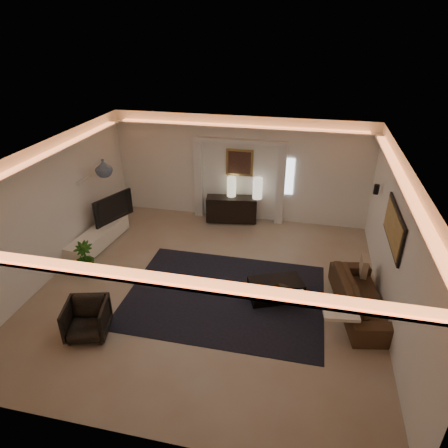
% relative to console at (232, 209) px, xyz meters
% --- Properties ---
extents(floor, '(7.00, 7.00, 0.00)m').
position_rel_console_xyz_m(floor, '(0.15, -3.15, -0.40)').
color(floor, tan).
rests_on(floor, ground).
extents(ceiling, '(7.00, 7.00, 0.00)m').
position_rel_console_xyz_m(ceiling, '(0.15, -3.15, 2.50)').
color(ceiling, white).
rests_on(ceiling, ground).
extents(wall_back, '(7.00, 0.00, 7.00)m').
position_rel_console_xyz_m(wall_back, '(0.15, 0.35, 1.05)').
color(wall_back, white).
rests_on(wall_back, ground).
extents(wall_front, '(7.00, 0.00, 7.00)m').
position_rel_console_xyz_m(wall_front, '(0.15, -6.65, 1.05)').
color(wall_front, white).
rests_on(wall_front, ground).
extents(wall_left, '(0.00, 7.00, 7.00)m').
position_rel_console_xyz_m(wall_left, '(-3.35, -3.15, 1.05)').
color(wall_left, white).
rests_on(wall_left, ground).
extents(wall_right, '(0.00, 7.00, 7.00)m').
position_rel_console_xyz_m(wall_right, '(3.65, -3.15, 1.05)').
color(wall_right, white).
rests_on(wall_right, ground).
extents(cove_soffit, '(7.00, 7.00, 0.04)m').
position_rel_console_xyz_m(cove_soffit, '(0.15, -3.15, 2.22)').
color(cove_soffit, silver).
rests_on(cove_soffit, ceiling).
extents(daylight_slit, '(0.25, 0.03, 1.00)m').
position_rel_console_xyz_m(daylight_slit, '(1.50, 0.33, 0.95)').
color(daylight_slit, white).
rests_on(daylight_slit, wall_back).
extents(area_rug, '(4.00, 3.00, 0.01)m').
position_rel_console_xyz_m(area_rug, '(0.55, -3.35, -0.39)').
color(area_rug, black).
rests_on(area_rug, ground).
extents(pilaster_left, '(0.22, 0.20, 2.20)m').
position_rel_console_xyz_m(pilaster_left, '(-1.00, 0.25, 0.70)').
color(pilaster_left, silver).
rests_on(pilaster_left, ground).
extents(pilaster_right, '(0.22, 0.20, 2.20)m').
position_rel_console_xyz_m(pilaster_right, '(1.30, 0.25, 0.70)').
color(pilaster_right, silver).
rests_on(pilaster_right, ground).
extents(alcove_header, '(2.52, 0.20, 0.12)m').
position_rel_console_xyz_m(alcove_header, '(0.15, 0.25, 1.85)').
color(alcove_header, silver).
rests_on(alcove_header, wall_back).
extents(painting_frame, '(0.74, 0.04, 0.74)m').
position_rel_console_xyz_m(painting_frame, '(0.15, 0.32, 1.25)').
color(painting_frame, tan).
rests_on(painting_frame, wall_back).
extents(painting_canvas, '(0.62, 0.02, 0.62)m').
position_rel_console_xyz_m(painting_canvas, '(0.15, 0.30, 1.25)').
color(painting_canvas, '#4C2D1E').
rests_on(painting_canvas, wall_back).
extents(art_panel_frame, '(0.04, 1.64, 0.74)m').
position_rel_console_xyz_m(art_panel_frame, '(3.62, -2.85, 1.30)').
color(art_panel_frame, black).
rests_on(art_panel_frame, wall_right).
extents(art_panel_gold, '(0.02, 1.50, 0.62)m').
position_rel_console_xyz_m(art_panel_gold, '(3.59, -2.85, 1.30)').
color(art_panel_gold, tan).
rests_on(art_panel_gold, wall_right).
extents(wall_sconce, '(0.12, 0.12, 0.22)m').
position_rel_console_xyz_m(wall_sconce, '(3.53, -0.95, 1.28)').
color(wall_sconce, black).
rests_on(wall_sconce, wall_right).
extents(wall_niche, '(0.10, 0.55, 0.04)m').
position_rel_console_xyz_m(wall_niche, '(-3.29, -1.75, 1.25)').
color(wall_niche, silver).
rests_on(wall_niche, wall_left).
extents(console, '(1.44, 0.64, 0.69)m').
position_rel_console_xyz_m(console, '(0.00, 0.00, 0.00)').
color(console, black).
rests_on(console, ground).
extents(lamp_left, '(0.28, 0.28, 0.54)m').
position_rel_console_xyz_m(lamp_left, '(-0.03, 0.10, 0.69)').
color(lamp_left, '#FEF4C7').
rests_on(lamp_left, console).
extents(lamp_right, '(0.33, 0.33, 0.58)m').
position_rel_console_xyz_m(lamp_right, '(0.69, 0.10, 0.69)').
color(lamp_right, white).
rests_on(lamp_right, console).
extents(media_ledge, '(0.71, 2.11, 0.39)m').
position_rel_console_xyz_m(media_ledge, '(-3.00, -2.01, -0.18)').
color(media_ledge, white).
rests_on(media_ledge, ground).
extents(tv, '(1.19, 0.61, 0.70)m').
position_rel_console_xyz_m(tv, '(-2.95, -1.33, 0.40)').
color(tv, black).
rests_on(tv, media_ledge).
extents(figurine, '(0.16, 0.16, 0.34)m').
position_rel_console_xyz_m(figurine, '(-3.00, -1.07, 0.24)').
color(figurine, black).
rests_on(figurine, media_ledge).
extents(ginger_jar, '(0.52, 0.52, 0.43)m').
position_rel_console_xyz_m(ginger_jar, '(-2.88, -1.49, 1.49)').
color(ginger_jar, slate).
rests_on(ginger_jar, wall_niche).
extents(plant, '(0.47, 0.47, 0.74)m').
position_rel_console_xyz_m(plant, '(-2.71, -3.16, -0.03)').
color(plant, '#235412').
rests_on(plant, ground).
extents(sofa, '(2.25, 1.20, 0.62)m').
position_rel_console_xyz_m(sofa, '(3.24, -3.21, -0.09)').
color(sofa, '#412816').
rests_on(sofa, ground).
extents(throw_blanket, '(0.67, 0.57, 0.07)m').
position_rel_console_xyz_m(throw_blanket, '(2.76, -4.03, 0.15)').
color(throw_blanket, '#EEE5CB').
rests_on(throw_blanket, sofa).
extents(throw_pillow, '(0.12, 0.40, 0.40)m').
position_rel_console_xyz_m(throw_pillow, '(3.30, -2.45, 0.15)').
color(throw_pillow, tan).
rests_on(throw_pillow, sofa).
extents(coffee_table, '(1.21, 0.95, 0.40)m').
position_rel_console_xyz_m(coffee_table, '(1.56, -3.18, -0.20)').
color(coffee_table, black).
rests_on(coffee_table, ground).
extents(bowl, '(0.38, 0.38, 0.07)m').
position_rel_console_xyz_m(bowl, '(1.67, -3.47, 0.05)').
color(bowl, black).
rests_on(bowl, coffee_table).
extents(magazine, '(0.27, 0.24, 0.03)m').
position_rel_console_xyz_m(magazine, '(2.03, -3.47, 0.02)').
color(magazine, beige).
rests_on(magazine, coffee_table).
extents(armchair, '(0.89, 0.90, 0.67)m').
position_rel_console_xyz_m(armchair, '(-1.63, -4.96, -0.06)').
color(armchair, black).
rests_on(armchair, ground).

